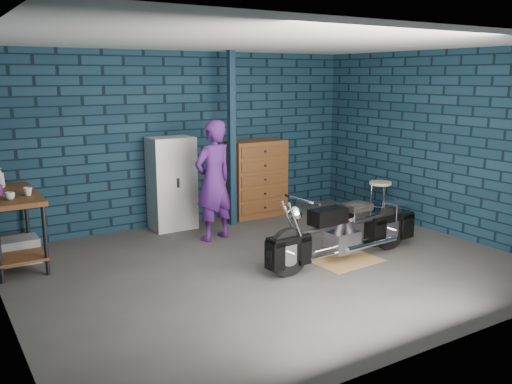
% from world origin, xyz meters
% --- Properties ---
extents(ground, '(6.00, 6.00, 0.00)m').
position_xyz_m(ground, '(0.00, 0.00, 0.00)').
color(ground, '#43413F').
rests_on(ground, ground).
extents(room_walls, '(6.02, 5.01, 2.71)m').
position_xyz_m(room_walls, '(0.00, 0.55, 1.90)').
color(room_walls, '#0F2634').
rests_on(room_walls, ground).
extents(support_post, '(0.10, 0.10, 2.70)m').
position_xyz_m(support_post, '(0.55, 1.95, 1.35)').
color(support_post, '#122539').
rests_on(support_post, ground).
extents(workbench, '(0.60, 1.40, 0.91)m').
position_xyz_m(workbench, '(-2.68, 1.75, 0.46)').
color(workbench, brown).
rests_on(workbench, ground).
extents(drip_mat, '(0.89, 0.69, 0.01)m').
position_xyz_m(drip_mat, '(0.91, -0.34, 0.00)').
color(drip_mat, olive).
rests_on(drip_mat, ground).
extents(motorcycle, '(2.11, 0.69, 0.92)m').
position_xyz_m(motorcycle, '(0.91, -0.34, 0.46)').
color(motorcycle, black).
rests_on(motorcycle, ground).
extents(person, '(0.71, 0.54, 1.72)m').
position_xyz_m(person, '(-0.07, 1.38, 0.86)').
color(person, '#481C6A').
rests_on(person, ground).
extents(storage_bin, '(0.51, 0.36, 0.32)m').
position_xyz_m(storage_bin, '(-2.66, 1.79, 0.16)').
color(storage_bin, gray).
rests_on(storage_bin, ground).
extents(locker, '(0.66, 0.47, 1.42)m').
position_xyz_m(locker, '(-0.35, 2.23, 0.71)').
color(locker, beige).
rests_on(locker, ground).
extents(tool_chest, '(0.96, 0.53, 1.27)m').
position_xyz_m(tool_chest, '(1.18, 2.23, 0.64)').
color(tool_chest, brown).
rests_on(tool_chest, ground).
extents(shop_stool, '(0.45, 0.45, 0.65)m').
position_xyz_m(shop_stool, '(2.68, 0.86, 0.32)').
color(shop_stool, beige).
rests_on(shop_stool, ground).
extents(cup_a, '(0.14, 0.14, 0.09)m').
position_xyz_m(cup_a, '(-2.74, 1.37, 0.95)').
color(cup_a, beige).
rests_on(cup_a, workbench).
extents(cup_b, '(0.13, 0.13, 0.10)m').
position_xyz_m(cup_b, '(-2.52, 1.50, 0.96)').
color(cup_b, beige).
rests_on(cup_b, workbench).
extents(bottle, '(0.13, 0.13, 0.26)m').
position_xyz_m(bottle, '(-2.73, 2.18, 1.04)').
color(bottle, gray).
rests_on(bottle, workbench).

